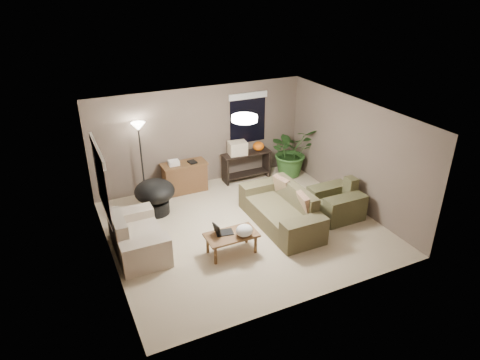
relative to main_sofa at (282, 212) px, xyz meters
name	(u,v)px	position (x,y,z in m)	size (l,w,h in m)	color
room_shell	(244,175)	(-0.81, 0.20, 0.96)	(5.50, 5.50, 5.50)	#BEA98D
main_sofa	(282,212)	(0.00, 0.00, 0.00)	(0.95, 2.20, 0.85)	brown
throw_pillows	(293,195)	(0.26, 0.00, 0.36)	(0.31, 1.38, 0.47)	#8C7251
loveseat	(137,238)	(-3.07, 0.32, 0.00)	(0.90, 1.60, 0.85)	beige
armchair	(336,203)	(1.29, -0.18, 0.00)	(0.95, 1.00, 0.85)	#4E4C2E
coffee_table	(232,237)	(-1.42, -0.51, 0.06)	(1.00, 0.55, 0.42)	brown
laptop	(221,231)	(-1.59, -0.41, 0.19)	(0.40, 0.29, 0.24)	black
plastic_bag	(244,231)	(-1.22, -0.66, 0.24)	(0.33, 0.30, 0.23)	white
desk	(185,177)	(-1.39, 2.39, 0.08)	(1.10, 0.50, 0.75)	brown
desk_papers	(178,163)	(-1.55, 2.38, 0.51)	(0.68, 0.27, 0.12)	silver
console_table	(246,164)	(0.29, 2.36, 0.14)	(1.30, 0.40, 0.75)	black
pumpkin	(258,146)	(0.64, 2.36, 0.58)	(0.29, 0.29, 0.24)	orange
cardboard_box	(238,148)	(0.04, 2.36, 0.62)	(0.45, 0.34, 0.34)	beige
papasan_chair	(155,195)	(-2.34, 1.63, 0.17)	(0.94, 0.94, 0.80)	black
floor_lamp	(139,136)	(-2.39, 2.45, 1.30)	(0.32, 0.32, 1.91)	black
ceiling_fixture	(244,118)	(-0.81, 0.20, 2.15)	(0.50, 0.50, 0.10)	white
houseplant	(291,156)	(1.51, 2.12, 0.23)	(1.20, 1.34, 1.04)	#2D5923
cat_scratching_post	(332,193)	(1.59, 0.38, -0.08)	(0.32, 0.32, 0.50)	tan
window_left	(99,169)	(-3.54, 0.50, 1.49)	(0.05, 1.56, 1.33)	black
window_back	(248,110)	(0.49, 2.68, 1.49)	(1.06, 0.05, 1.33)	black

